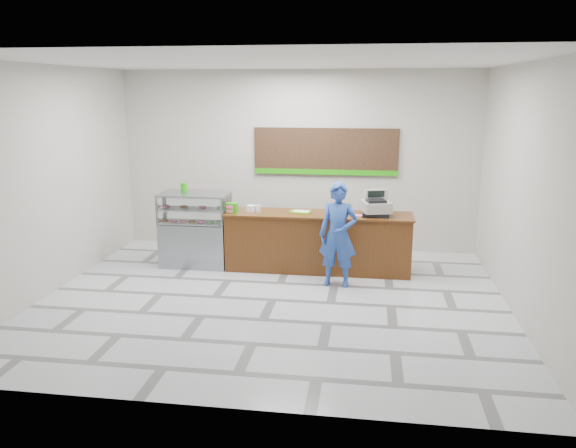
# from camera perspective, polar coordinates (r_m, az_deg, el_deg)

# --- Properties ---
(floor) EXTENTS (7.00, 7.00, 0.00)m
(floor) POSITION_cam_1_polar(r_m,az_deg,el_deg) (8.64, -1.60, -7.71)
(floor) COLOR silver
(floor) RESTS_ON ground
(back_wall) EXTENTS (7.00, 0.00, 7.00)m
(back_wall) POSITION_cam_1_polar(r_m,az_deg,el_deg) (11.10, 0.98, 6.42)
(back_wall) COLOR #BCB7AD
(back_wall) RESTS_ON floor
(ceiling) EXTENTS (7.00, 7.00, 0.00)m
(ceiling) POSITION_cam_1_polar(r_m,az_deg,el_deg) (8.05, -1.77, 16.17)
(ceiling) COLOR silver
(ceiling) RESTS_ON back_wall
(sales_counter) EXTENTS (3.26, 0.76, 1.03)m
(sales_counter) POSITION_cam_1_polar(r_m,az_deg,el_deg) (9.87, 3.06, -1.82)
(sales_counter) COLOR #5B2D12
(sales_counter) RESTS_ON floor
(display_case) EXTENTS (1.22, 0.72, 1.33)m
(display_case) POSITION_cam_1_polar(r_m,az_deg,el_deg) (10.25, -9.38, -0.47)
(display_case) COLOR gray
(display_case) RESTS_ON floor
(menu_board) EXTENTS (2.80, 0.06, 0.90)m
(menu_board) POSITION_cam_1_polar(r_m,az_deg,el_deg) (10.98, 3.83, 7.28)
(menu_board) COLOR black
(menu_board) RESTS_ON back_wall
(cash_register) EXTENTS (0.56, 0.58, 0.42)m
(cash_register) POSITION_cam_1_polar(r_m,az_deg,el_deg) (9.66, 8.91, 1.80)
(cash_register) COLOR black
(cash_register) RESTS_ON sales_counter
(card_terminal) EXTENTS (0.08, 0.17, 0.04)m
(card_terminal) POSITION_cam_1_polar(r_m,az_deg,el_deg) (9.64, 9.74, 0.90)
(card_terminal) COLOR black
(card_terminal) RESTS_ON sales_counter
(serving_tray) EXTENTS (0.38, 0.30, 0.02)m
(serving_tray) POSITION_cam_1_polar(r_m,az_deg,el_deg) (9.82, 1.28, 1.27)
(serving_tray) COLOR #5EB709
(serving_tray) RESTS_ON sales_counter
(napkin_box) EXTENTS (0.17, 0.17, 0.11)m
(napkin_box) POSITION_cam_1_polar(r_m,az_deg,el_deg) (9.89, -3.79, 1.60)
(napkin_box) COLOR white
(napkin_box) RESTS_ON sales_counter
(straw_cup) EXTENTS (0.08, 0.08, 0.12)m
(straw_cup) POSITION_cam_1_polar(r_m,az_deg,el_deg) (9.85, -3.04, 1.59)
(straw_cup) COLOR silver
(straw_cup) RESTS_ON sales_counter
(promo_box) EXTENTS (0.21, 0.15, 0.18)m
(promo_box) POSITION_cam_1_polar(r_m,az_deg,el_deg) (9.81, -5.75, 1.65)
(promo_box) COLOR #24A20A
(promo_box) RESTS_ON sales_counter
(donut_decal) EXTENTS (0.17, 0.17, 0.00)m
(donut_decal) POSITION_cam_1_polar(r_m,az_deg,el_deg) (9.65, 7.21, 0.89)
(donut_decal) COLOR pink
(donut_decal) RESTS_ON sales_counter
(green_cup_left) EXTENTS (0.09, 0.09, 0.13)m
(green_cup_left) POSITION_cam_1_polar(r_m,az_deg,el_deg) (10.42, -10.63, 3.76)
(green_cup_left) COLOR #24A20A
(green_cup_left) RESTS_ON display_case
(green_cup_right) EXTENTS (0.09, 0.09, 0.14)m
(green_cup_right) POSITION_cam_1_polar(r_m,az_deg,el_deg) (10.36, -10.42, 3.73)
(green_cup_right) COLOR #24A20A
(green_cup_right) RESTS_ON display_case
(customer) EXTENTS (0.67, 0.49, 1.70)m
(customer) POSITION_cam_1_polar(r_m,az_deg,el_deg) (9.05, 5.12, -1.09)
(customer) COLOR #26489B
(customer) RESTS_ON floor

